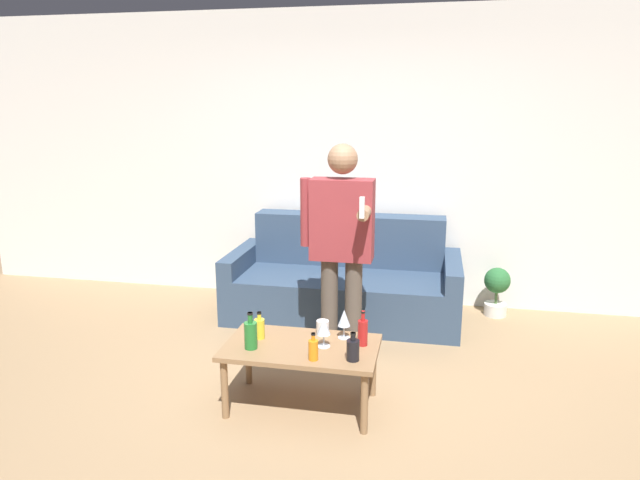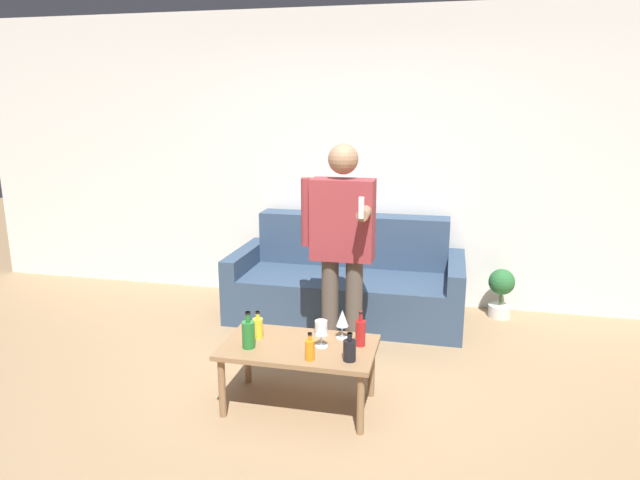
# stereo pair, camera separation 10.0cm
# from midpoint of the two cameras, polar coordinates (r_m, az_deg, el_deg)

# --- Properties ---
(ground_plane) EXTENTS (16.00, 16.00, 0.00)m
(ground_plane) POSITION_cam_midpoint_polar(r_m,az_deg,el_deg) (3.59, -2.24, -17.85)
(ground_plane) COLOR #997A56
(wall_back) EXTENTS (8.00, 0.06, 2.70)m
(wall_back) POSITION_cam_midpoint_polar(r_m,az_deg,el_deg) (5.37, 3.52, 8.00)
(wall_back) COLOR silver
(wall_back) RESTS_ON ground_plane
(couch) EXTENTS (2.02, 0.92, 0.87)m
(couch) POSITION_cam_midpoint_polar(r_m,az_deg,el_deg) (5.13, 1.91, -4.20)
(couch) COLOR #334760
(couch) RESTS_ON ground_plane
(coffee_table) EXTENTS (0.95, 0.55, 0.41)m
(coffee_table) POSITION_cam_midpoint_polar(r_m,az_deg,el_deg) (3.60, -2.68, -11.17)
(coffee_table) COLOR #8E6B47
(coffee_table) RESTS_ON ground_plane
(bottle_orange) EXTENTS (0.07, 0.07, 0.18)m
(bottle_orange) POSITION_cam_midpoint_polar(r_m,az_deg,el_deg) (3.68, -6.85, -8.72)
(bottle_orange) COLOR yellow
(bottle_orange) RESTS_ON coffee_table
(bottle_green) EXTENTS (0.06, 0.06, 0.17)m
(bottle_green) POSITION_cam_midpoint_polar(r_m,az_deg,el_deg) (3.37, -1.54, -10.86)
(bottle_green) COLOR orange
(bottle_green) RESTS_ON coffee_table
(bottle_dark) EXTENTS (0.08, 0.08, 0.23)m
(bottle_dark) POSITION_cam_midpoint_polar(r_m,az_deg,el_deg) (3.53, -7.76, -9.33)
(bottle_dark) COLOR #23752D
(bottle_dark) RESTS_ON coffee_table
(bottle_yellow) EXTENTS (0.06, 0.06, 0.22)m
(bottle_yellow) POSITION_cam_midpoint_polar(r_m,az_deg,el_deg) (3.55, 3.48, -9.15)
(bottle_yellow) COLOR #B21E1E
(bottle_yellow) RESTS_ON coffee_table
(bottle_red) EXTENTS (0.08, 0.08, 0.17)m
(bottle_red) POSITION_cam_midpoint_polar(r_m,az_deg,el_deg) (3.36, 2.45, -10.87)
(bottle_red) COLOR black
(bottle_red) RESTS_ON coffee_table
(wine_glass_near) EXTENTS (0.08, 0.08, 0.19)m
(wine_glass_near) POSITION_cam_midpoint_polar(r_m,az_deg,el_deg) (3.63, 1.63, -7.88)
(wine_glass_near) COLOR silver
(wine_glass_near) RESTS_ON coffee_table
(wine_glass_far) EXTENTS (0.08, 0.08, 0.19)m
(wine_glass_far) POSITION_cam_midpoint_polar(r_m,az_deg,el_deg) (3.51, -0.44, -8.72)
(wine_glass_far) COLOR silver
(wine_glass_far) RESTS_ON coffee_table
(cup_on_table) EXTENTS (0.08, 0.08, 0.09)m
(cup_on_table) POSITION_cam_midpoint_polar(r_m,az_deg,el_deg) (3.71, -0.51, -8.76)
(cup_on_table) COLOR white
(cup_on_table) RESTS_ON coffee_table
(person_standing_front) EXTENTS (0.53, 0.42, 1.60)m
(person_standing_front) POSITION_cam_midpoint_polar(r_m,az_deg,el_deg) (4.07, 1.42, 0.22)
(person_standing_front) COLOR brown
(person_standing_front) RESTS_ON ground_plane
(potted_plant) EXTENTS (0.23, 0.23, 0.44)m
(potted_plant) POSITION_cam_midpoint_polar(r_m,az_deg,el_deg) (5.34, 16.75, -4.63)
(potted_plant) COLOR silver
(potted_plant) RESTS_ON ground_plane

